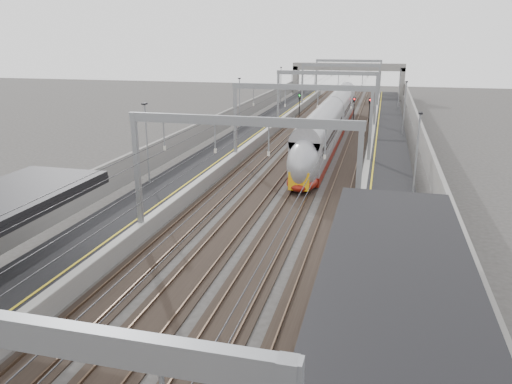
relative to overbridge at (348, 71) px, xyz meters
The scene contains 12 objects.
platform_left 55.79m from the overbridge, 98.28° to the right, with size 4.00×120.00×1.00m, color black.
platform_right 55.79m from the overbridge, 81.72° to the right, with size 4.00×120.00×1.00m, color black.
tracks 55.25m from the overbridge, 90.00° to the right, with size 11.40×140.00×0.20m.
overhead_line 48.39m from the overbridge, 90.00° to the right, with size 13.00×140.00×6.60m.
overbridge is the anchor object (origin of this frame).
wall_left 56.25m from the overbridge, 101.51° to the right, with size 0.30×120.00×3.20m, color slate.
wall_right 56.25m from the overbridge, 78.49° to the right, with size 0.30×120.00×3.20m, color slate.
train 46.34m from the overbridge, 88.14° to the right, with size 2.53×46.13×4.01m.
bench 90.00m from the overbridge, 85.14° to the right, with size 0.99×1.84×0.92m.
signal_green 27.81m from the overbridge, 100.84° to the right, with size 0.32×0.32×3.48m.
signal_red_near 30.07m from the overbridge, 83.86° to the right, with size 0.32×0.32×3.48m.
signal_red_far 30.77m from the overbridge, 79.85° to the right, with size 0.32×0.32×3.48m.
Camera 1 is at (7.25, -3.42, 11.53)m, focal length 35.00 mm.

